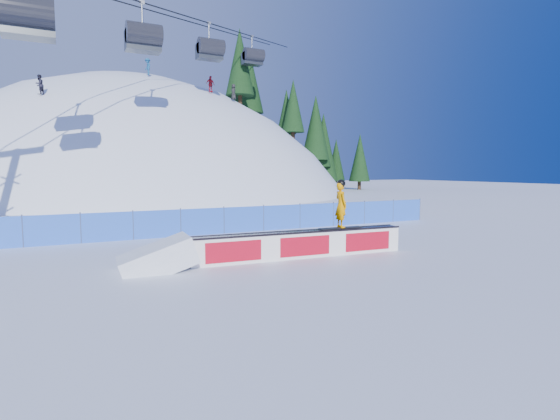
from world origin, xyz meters
name	(u,v)px	position (x,y,z in m)	size (l,w,h in m)	color
ground	(289,247)	(0.00, 0.00, 0.00)	(160.00, 160.00, 0.00)	white
snow_hill	(135,334)	(0.00, 42.00, -18.00)	(64.00, 64.00, 64.00)	white
treeline	(305,126)	(23.43, 39.42, 8.99)	(22.76, 12.18, 20.15)	#2F2013
safety_fence	(244,219)	(0.00, 4.50, 0.60)	(22.05, 0.05, 1.30)	blue
chairlift	(199,22)	(4.74, 27.49, 16.89)	(40.80, 41.70, 22.00)	gray
rail_box	(302,244)	(-0.50, -1.88, 0.45)	(7.56, 1.01, 0.91)	white
snow_ramp	(158,270)	(-5.20, -1.58, 0.00)	(2.11, 1.41, 0.79)	white
snowboarder	(341,204)	(0.99, -1.98, 1.74)	(1.64, 0.61, 1.70)	black
distant_skiers	(158,80)	(1.37, 30.45, 11.74)	(19.17, 6.42, 5.20)	black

